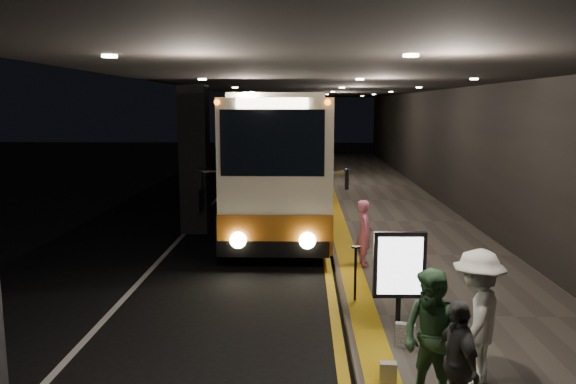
{
  "coord_description": "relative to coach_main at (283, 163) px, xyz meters",
  "views": [
    {
      "loc": [
        1.78,
        -12.64,
        3.81
      ],
      "look_at": [
        1.38,
        0.97,
        1.7
      ],
      "focal_mm": 35.0,
      "sensor_mm": 36.0,
      "label": 1
    }
  ],
  "objects": [
    {
      "name": "ground",
      "position": [
        -1.07,
        -6.02,
        -1.91
      ],
      "size": [
        90.0,
        90.0,
        0.0
      ],
      "primitive_type": "plane",
      "color": "black"
    },
    {
      "name": "lane_line_white",
      "position": [
        -2.87,
        -1.02,
        -1.91
      ],
      "size": [
        0.12,
        50.0,
        0.01
      ],
      "primitive_type": "cube",
      "color": "silver",
      "rests_on": "ground"
    },
    {
      "name": "kerb_stripe_yellow",
      "position": [
        1.28,
        -1.02,
        -1.91
      ],
      "size": [
        0.18,
        50.0,
        0.01
      ],
      "primitive_type": "cube",
      "color": "gold",
      "rests_on": "ground"
    },
    {
      "name": "sidewalk",
      "position": [
        3.68,
        -1.02,
        -1.84
      ],
      "size": [
        4.5,
        50.0,
        0.15
      ],
      "primitive_type": "cube",
      "color": "#514C44",
      "rests_on": "ground"
    },
    {
      "name": "tactile_strip",
      "position": [
        1.78,
        -1.02,
        -1.76
      ],
      "size": [
        0.5,
        50.0,
        0.01
      ],
      "primitive_type": "cube",
      "color": "gold",
      "rests_on": "sidewalk"
    },
    {
      "name": "terminal_wall",
      "position": [
        5.93,
        -1.02,
        1.09
      ],
      "size": [
        0.1,
        50.0,
        6.0
      ],
      "primitive_type": "cube",
      "color": "black",
      "rests_on": "ground"
    },
    {
      "name": "support_columns",
      "position": [
        -2.57,
        -2.02,
        0.29
      ],
      "size": [
        0.8,
        24.8,
        4.4
      ],
      "color": "black",
      "rests_on": "ground"
    },
    {
      "name": "canopy",
      "position": [
        1.43,
        -1.02,
        2.69
      ],
      "size": [
        9.0,
        50.0,
        0.4
      ],
      "primitive_type": "cube",
      "color": "black",
      "rests_on": "support_columns"
    },
    {
      "name": "coach_main",
      "position": [
        0.0,
        0.0,
        0.0
      ],
      "size": [
        2.74,
        12.83,
        3.98
      ],
      "rotation": [
        0.0,
        0.0,
        0.01
      ],
      "color": "beige",
      "rests_on": "ground"
    },
    {
      "name": "coach_second",
      "position": [
        -0.08,
        9.99,
        -0.01
      ],
      "size": [
        3.13,
        12.7,
        3.96
      ],
      "rotation": [
        0.0,
        0.0,
        0.04
      ],
      "color": "beige",
      "rests_on": "ground"
    },
    {
      "name": "coach_third",
      "position": [
        0.05,
        23.07,
        0.02
      ],
      "size": [
        2.79,
        12.83,
        4.03
      ],
      "rotation": [
        0.0,
        0.0,
        -0.01
      ],
      "color": "beige",
      "rests_on": "ground"
    },
    {
      "name": "passenger_boarding",
      "position": [
        2.1,
        -6.03,
        -1.0
      ],
      "size": [
        0.41,
        0.58,
        1.53
      ],
      "primitive_type": "imported",
      "rotation": [
        0.0,
        0.0,
        1.65
      ],
      "color": "#D46381",
      "rests_on": "sidewalk"
    },
    {
      "name": "passenger_waiting_green",
      "position": [
        2.28,
        -12.14,
        -0.91
      ],
      "size": [
        0.93,
        0.96,
        1.71
      ],
      "primitive_type": "imported",
      "rotation": [
        0.0,
        0.0,
        -0.85
      ],
      "color": "#43794D",
      "rests_on": "sidewalk"
    },
    {
      "name": "passenger_waiting_white",
      "position": [
        2.98,
        -11.61,
        -0.85
      ],
      "size": [
        1.06,
        1.3,
        1.83
      ],
      "primitive_type": "imported",
      "rotation": [
        0.0,
        0.0,
        -2.09
      ],
      "color": "silver",
      "rests_on": "sidewalk"
    },
    {
      "name": "passenger_waiting_grey",
      "position": [
        2.46,
        -12.58,
        -1.01
      ],
      "size": [
        0.62,
        0.95,
        1.5
      ],
      "primitive_type": "imported",
      "rotation": [
        0.0,
        0.0,
        -1.36
      ],
      "color": "#525458",
      "rests_on": "sidewalk"
    },
    {
      "name": "bag_polka",
      "position": [
        2.26,
        -10.46,
        -1.58
      ],
      "size": [
        0.32,
        0.19,
        0.36
      ],
      "primitive_type": "cube",
      "rotation": [
        0.0,
        0.0,
        -0.22
      ],
      "color": "black",
      "rests_on": "sidewalk"
    },
    {
      "name": "bag_plain",
      "position": [
        1.84,
        -11.61,
        -1.62
      ],
      "size": [
        0.23,
        0.14,
        0.28
      ],
      "primitive_type": "cube",
      "rotation": [
        0.0,
        0.0,
        -0.06
      ],
      "color": "beige",
      "rests_on": "sidewalk"
    },
    {
      "name": "info_sign",
      "position": [
        2.2,
        -10.15,
        -0.6
      ],
      "size": [
        0.82,
        0.14,
        1.73
      ],
      "rotation": [
        0.0,
        0.0,
        0.02
      ],
      "color": "black",
      "rests_on": "sidewalk"
    },
    {
      "name": "stanchion_post",
      "position": [
        1.68,
        -8.45,
        -1.24
      ],
      "size": [
        0.05,
        0.05,
        1.05
      ],
      "primitive_type": "cylinder",
      "color": "black",
      "rests_on": "sidewalk"
    }
  ]
}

